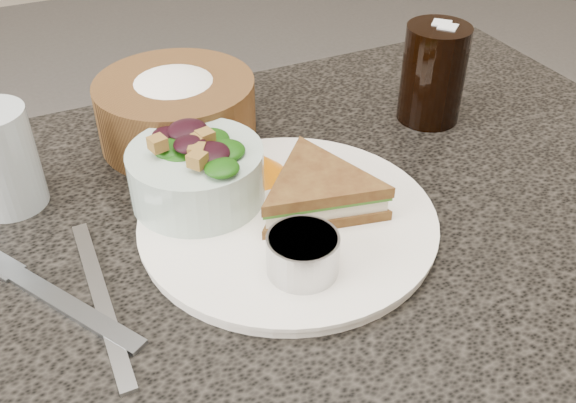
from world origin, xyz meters
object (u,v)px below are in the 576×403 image
Objects in this scene: dinner_plate at (288,221)px; sandwich at (318,192)px; water_glass at (1,159)px; salad_bowl at (196,166)px; bread_basket at (176,101)px; cola_glass at (434,69)px; dressing_ramekin at (303,254)px.

dinner_plate is 0.04m from sandwich.
salad_bowl is at bearing -27.36° from water_glass.
water_glass is at bearing 147.12° from dinner_plate.
sandwich is (0.03, 0.00, 0.03)m from dinner_plate.
bread_basket is at bearing 81.12° from salad_bowl.
dinner_plate is 1.58× the size of bread_basket.
cola_glass is at bearing -3.91° from water_glass.
water_glass reaches higher than dressing_ramekin.
dressing_ramekin is 0.59× the size of water_glass.
water_glass is at bearing -166.16° from bread_basket.
dressing_ramekin is 0.27m from bread_basket.
dressing_ramekin is at bearing -84.57° from bread_basket.
sandwich reaches higher than dressing_ramekin.
bread_basket is 1.39× the size of cola_glass.
water_glass is at bearing 133.67° from dressing_ramekin.
salad_bowl is 0.32m from cola_glass.
sandwich is at bearing 54.47° from dressing_ramekin.
sandwich is 0.09m from dressing_ramekin.
cola_glass reaches higher than water_glass.
dinner_plate is at bearing 74.41° from dressing_ramekin.
bread_basket is at bearing 95.43° from dressing_ramekin.
salad_bowl is 0.15m from dressing_ramekin.
sandwich is 0.12m from salad_bowl.
salad_bowl reaches higher than dinner_plate.
dinner_plate is 1.95× the size of sandwich.
water_glass is (-0.21, 0.22, 0.02)m from dressing_ramekin.
dinner_plate is at bearing -153.95° from cola_glass.
sandwich is 1.38× the size of water_glass.
dressing_ramekin is 0.31m from water_glass.
dinner_plate is 0.21m from bread_basket.
dressing_ramekin is at bearing -105.59° from dinner_plate.
bread_basket reaches higher than dinner_plate.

